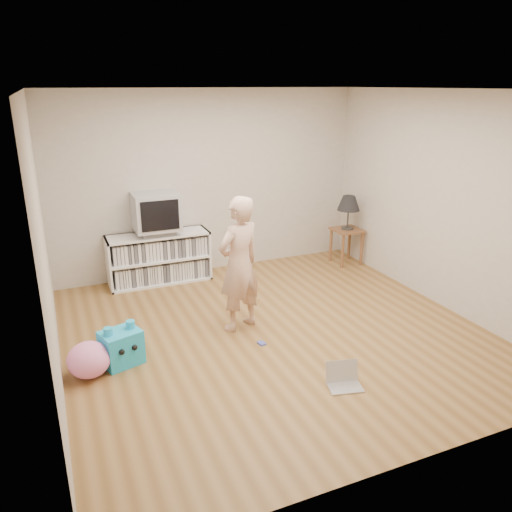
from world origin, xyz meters
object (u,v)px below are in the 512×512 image
at_px(crt_tv, 156,211).
at_px(media_unit, 159,258).
at_px(person, 239,264).
at_px(dvd_deck, 157,231).
at_px(laptop, 343,379).
at_px(plush_pink, 89,360).
at_px(plush_blue, 121,347).
at_px(table_lamp, 349,204).
at_px(side_table, 347,237).

bearing_deg(crt_tv, media_unit, 90.00).
bearing_deg(person, media_unit, -94.35).
distance_m(media_unit, dvd_deck, 0.39).
xyz_separation_m(dvd_deck, person, (0.52, -1.75, 0.03)).
height_order(crt_tv, laptop, crt_tv).
distance_m(person, plush_pink, 1.82).
relative_size(dvd_deck, plush_blue, 1.02).
xyz_separation_m(media_unit, dvd_deck, (0.00, -0.02, 0.39)).
bearing_deg(dvd_deck, table_lamp, -7.45).
bearing_deg(laptop, plush_blue, 160.34).
bearing_deg(dvd_deck, plush_pink, -118.58).
height_order(dvd_deck, person, person).
relative_size(table_lamp, person, 0.34).
distance_m(dvd_deck, crt_tv, 0.29).
distance_m(table_lamp, laptop, 3.50).
bearing_deg(side_table, table_lamp, 0.00).
height_order(dvd_deck, plush_blue, dvd_deck).
bearing_deg(plush_blue, table_lamp, 6.73).
distance_m(media_unit, person, 1.89).
bearing_deg(laptop, plush_pink, 166.71).
bearing_deg(plush_pink, side_table, 23.80).
xyz_separation_m(laptop, plush_pink, (-2.15, 1.08, 0.11)).
distance_m(side_table, plush_pink, 4.37).
height_order(media_unit, plush_blue, media_unit).
relative_size(media_unit, plush_pink, 3.46).
bearing_deg(table_lamp, person, -149.06).
height_order(crt_tv, person, person).
bearing_deg(dvd_deck, side_table, -7.45).
bearing_deg(table_lamp, side_table, 0.00).
distance_m(dvd_deck, plush_pink, 2.49).
height_order(dvd_deck, laptop, dvd_deck).
height_order(side_table, table_lamp, table_lamp).
xyz_separation_m(media_unit, table_lamp, (2.83, -0.39, 0.59)).
xyz_separation_m(crt_tv, laptop, (0.99, -3.20, -0.96)).
bearing_deg(plush_blue, side_table, 6.73).
xyz_separation_m(dvd_deck, plush_pink, (-1.16, -2.13, -0.56)).
xyz_separation_m(crt_tv, table_lamp, (2.83, -0.37, -0.08)).
height_order(dvd_deck, table_lamp, table_lamp).
bearing_deg(person, side_table, -169.89).
xyz_separation_m(table_lamp, person, (-2.31, -1.38, -0.17)).
bearing_deg(media_unit, plush_blue, -112.39).
xyz_separation_m(media_unit, crt_tv, (0.00, -0.02, 0.67)).
bearing_deg(plush_pink, person, 12.62).
distance_m(crt_tv, plush_pink, 2.57).
distance_m(dvd_deck, laptop, 3.42).
distance_m(media_unit, side_table, 2.86).
height_order(crt_tv, side_table, crt_tv).
relative_size(dvd_deck, plush_pink, 1.11).
xyz_separation_m(crt_tv, plush_blue, (-0.84, -2.02, -0.84)).
xyz_separation_m(dvd_deck, table_lamp, (2.83, -0.37, 0.21)).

